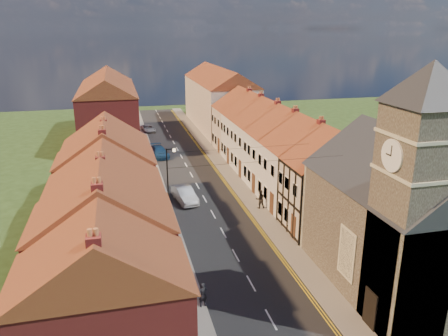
# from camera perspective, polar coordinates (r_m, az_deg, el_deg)

# --- Properties ---
(road) EXTENTS (7.00, 90.00, 0.02)m
(road) POSITION_cam_1_polar(r_m,az_deg,el_deg) (52.11, -4.29, -0.87)
(road) COLOR black
(road) RESTS_ON ground
(pavement_left) EXTENTS (1.80, 90.00, 0.12)m
(pavement_left) POSITION_cam_1_polar(r_m,az_deg,el_deg) (51.61, -9.11, -1.18)
(pavement_left) COLOR slate
(pavement_left) RESTS_ON ground
(pavement_right) EXTENTS (1.80, 90.00, 0.12)m
(pavement_right) POSITION_cam_1_polar(r_m,az_deg,el_deg) (52.95, 0.41, -0.46)
(pavement_right) COLOR slate
(pavement_right) RESTS_ON ground
(church) EXTENTS (11.25, 14.25, 15.20)m
(church) POSITION_cam_1_polar(r_m,az_deg,el_deg) (30.06, 22.73, -4.59)
(church) COLOR #3A2F28
(church) RESTS_ON ground
(cottage_r_tudor) EXTENTS (8.30, 5.20, 9.00)m
(cottage_r_tudor) POSITION_cam_1_polar(r_m,az_deg,el_deg) (37.88, 14.13, -1.49)
(cottage_r_tudor) COLOR beige
(cottage_r_tudor) RESTS_ON ground
(cottage_r_white_near) EXTENTS (8.30, 6.00, 9.00)m
(cottage_r_white_near) POSITION_cam_1_polar(r_m,az_deg,el_deg) (42.48, 10.83, 0.83)
(cottage_r_white_near) COLOR white
(cottage_r_white_near) RESTS_ON ground
(cottage_r_cream_mid) EXTENTS (8.30, 5.20, 9.00)m
(cottage_r_cream_mid) POSITION_cam_1_polar(r_m,az_deg,el_deg) (47.24, 8.15, 2.69)
(cottage_r_cream_mid) COLOR white
(cottage_r_cream_mid) RESTS_ON ground
(cottage_r_pink) EXTENTS (8.30, 6.00, 9.00)m
(cottage_r_pink) POSITION_cam_1_polar(r_m,az_deg,el_deg) (52.12, 5.96, 4.19)
(cottage_r_pink) COLOR white
(cottage_r_pink) RESTS_ON ground
(cottage_r_white_far) EXTENTS (8.30, 5.20, 9.00)m
(cottage_r_white_far) POSITION_cam_1_polar(r_m,az_deg,el_deg) (57.10, 4.14, 5.44)
(cottage_r_white_far) COLOR white
(cottage_r_white_far) RESTS_ON ground
(cottage_r_cream_far) EXTENTS (8.30, 6.00, 9.00)m
(cottage_r_cream_far) POSITION_cam_1_polar(r_m,az_deg,el_deg) (62.15, 2.61, 6.47)
(cottage_r_cream_far) COLOR beige
(cottage_r_cream_far) RESTS_ON ground
(cottage_l_brick_near) EXTENTS (8.30, 5.70, 8.80)m
(cottage_l_brick_near) POSITION_cam_1_polar(r_m,az_deg,el_deg) (22.21, -15.47, -16.36)
(cottage_l_brick_near) COLOR maroon
(cottage_l_brick_near) RESTS_ON ground
(cottage_l_cream) EXTENTS (8.30, 6.30, 9.10)m
(cottage_l_cream) POSITION_cam_1_polar(r_m,az_deg,el_deg) (27.16, -15.30, -9.33)
(cottage_l_cream) COLOR maroon
(cottage_l_cream) RESTS_ON ground
(cottage_l_white) EXTENTS (8.30, 6.90, 8.80)m
(cottage_l_white) POSITION_cam_1_polar(r_m,az_deg,el_deg) (33.07, -15.13, -4.61)
(cottage_l_white) COLOR #A58F82
(cottage_l_white) RESTS_ON ground
(cottage_l_brick_mid) EXTENTS (8.30, 5.70, 9.10)m
(cottage_l_brick_mid) POSITION_cam_1_polar(r_m,az_deg,el_deg) (38.75, -15.06, -1.04)
(cottage_l_brick_mid) COLOR maroon
(cottage_l_brick_mid) RESTS_ON ground
(cottage_l_pink) EXTENTS (8.30, 6.30, 8.80)m
(cottage_l_pink) POSITION_cam_1_polar(r_m,az_deg,el_deg) (44.34, -14.97, 1.12)
(cottage_l_pink) COLOR #A58F82
(cottage_l_pink) RESTS_ON ground
(block_right_far) EXTENTS (8.30, 24.20, 10.50)m
(block_right_far) POSITION_cam_1_polar(r_m,az_deg,el_deg) (76.60, -0.65, 9.25)
(block_right_far) COLOR beige
(block_right_far) RESTS_ON ground
(block_left_far) EXTENTS (8.30, 24.20, 10.50)m
(block_left_far) POSITION_cam_1_polar(r_m,az_deg,el_deg) (69.69, -14.87, 7.81)
(block_left_far) COLOR maroon
(block_left_far) RESTS_ON ground
(lamppost) EXTENTS (0.88, 0.15, 6.00)m
(lamppost) POSITION_cam_1_polar(r_m,az_deg,el_deg) (41.11, -7.27, -0.93)
(lamppost) COLOR black
(lamppost) RESTS_ON pavement_left
(car_mid) EXTENTS (2.33, 4.73, 1.49)m
(car_mid) POSITION_cam_1_polar(r_m,az_deg,el_deg) (43.94, -5.17, -3.48)
(car_mid) COLOR #AAADB2
(car_mid) RESTS_ON ground
(car_far) EXTENTS (2.71, 5.07, 1.40)m
(car_far) POSITION_cam_1_polar(r_m,az_deg,el_deg) (59.81, -8.49, 2.12)
(car_far) COLOR navy
(car_far) RESTS_ON ground
(car_distant) EXTENTS (2.51, 4.35, 1.14)m
(car_distant) POSITION_cam_1_polar(r_m,az_deg,el_deg) (74.90, -9.89, 5.11)
(car_distant) COLOR #9EA0A5
(car_distant) RESTS_ON ground
(pedestrian_left) EXTENTS (0.67, 0.53, 1.62)m
(pedestrian_left) POSITION_cam_1_polar(r_m,az_deg,el_deg) (28.08, -2.76, -16.19)
(pedestrian_left) COLOR black
(pedestrian_left) RESTS_ON pavement_left
(pedestrian_right) EXTENTS (0.90, 0.70, 1.83)m
(pedestrian_right) POSITION_cam_1_polar(r_m,az_deg,el_deg) (42.02, 4.73, -4.06)
(pedestrian_right) COLOR black
(pedestrian_right) RESTS_ON pavement_right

